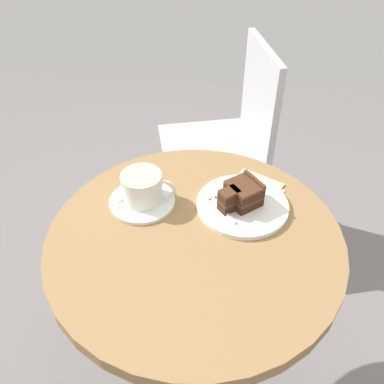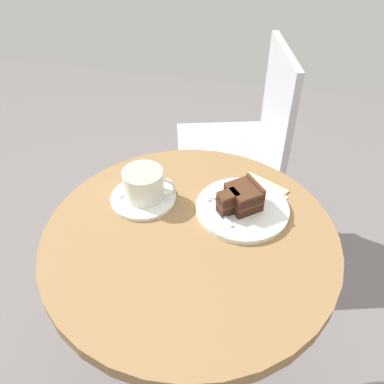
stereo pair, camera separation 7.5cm
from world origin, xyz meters
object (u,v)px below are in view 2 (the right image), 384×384
Objects in this scene: teaspoon at (139,184)px; fork at (216,204)px; coffee_cup at (144,183)px; cake_slice at (241,198)px; napkin at (254,195)px; saucer at (143,198)px; cafe_chair at (249,136)px; cake_plate at (242,209)px.

teaspoon is 0.83× the size of fork.
cake_slice is (0.23, 0.01, -0.01)m from coffee_cup.
saucer is at bearing -164.16° from napkin.
fork is (0.17, 0.00, -0.03)m from coffee_cup.
saucer is at bearing -33.59° from cafe_chair.
fork is at bearing -173.09° from cake_slice.
coffee_cup is (0.00, 0.00, 0.04)m from saucer.
cake_slice reaches higher than fork.
cake_slice reaches higher than teaspoon.
cake_slice is at bearing -12.82° from cafe_chair.
cafe_chair is (-0.03, 0.62, -0.23)m from cake_slice.
cake_slice reaches higher than napkin.
napkin is (0.26, 0.07, -0.00)m from saucer.
coffee_cup is at bearing 54.13° from saucer.
cake_slice is (-0.00, -0.00, 0.03)m from cake_plate.
fork is 0.14× the size of cafe_chair.
cake_slice is 0.13× the size of cafe_chair.
cake_slice is at bearing 1.98° from coffee_cup.
coffee_cup is 0.59× the size of cake_plate.
coffee_cup is at bearing -33.42° from cafe_chair.
teaspoon is 0.43× the size of cake_plate.
cafe_chair reaches higher than teaspoon.
napkin is 0.22× the size of cafe_chair.
coffee_cup reaches higher than cake_plate.
coffee_cup is 0.71× the size of napkin.
saucer is 0.19× the size of cafe_chair.
cafe_chair reaches higher than napkin.
fork is (0.20, -0.03, 0.00)m from teaspoon.
cake_slice is at bearing -112.63° from napkin.
napkin is (0.28, 0.04, -0.01)m from teaspoon.
teaspoon is 0.29m from napkin.
cafe_chair is at bearing 72.46° from saucer.
napkin is (0.02, 0.06, -0.00)m from cake_plate.
napkin is at bearing 67.37° from cake_slice.
fork is 0.66m from cafe_chair.
cake_slice is 0.60× the size of napkin.
cake_plate is 2.01× the size of cake_slice.
teaspoon reaches higher than saucer.
cake_plate reaches higher than napkin.
napkin is at bearing 70.99° from cake_plate.
fork is (-0.06, -0.01, -0.03)m from cake_slice.
saucer is at bearing -176.87° from cake_plate.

